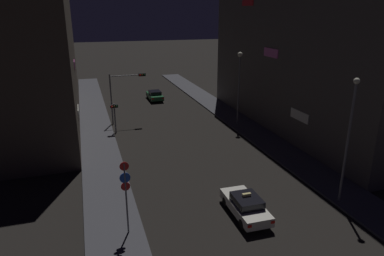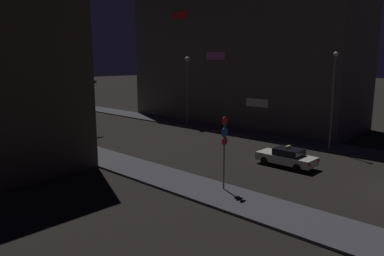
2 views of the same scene
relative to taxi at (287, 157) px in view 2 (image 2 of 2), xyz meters
name	(u,v)px [view 2 (image 2 of 2)]	position (x,y,z in m)	size (l,w,h in m)	color
sidewalk_left	(53,142)	(-8.24, 20.64, -0.66)	(3.42, 63.01, 0.15)	#424247
sidewalk_right	(173,122)	(8.06, 20.64, -0.66)	(3.42, 63.01, 0.15)	#424247
building_facade_right	(241,50)	(14.84, 15.04, 8.42)	(10.23, 29.97, 18.32)	#514C47
taxi	(287,157)	(0.00, 0.00, 0.00)	(1.87, 4.48, 1.62)	silver
far_car	(76,114)	(0.77, 32.19, 0.00)	(1.84, 4.46, 1.42)	#1E512D
traffic_light_overhead	(75,96)	(-4.81, 22.13, 3.45)	(4.14, 0.42, 5.86)	slate
traffic_light_left_kerb	(80,118)	(-6.28, 18.84, 1.63)	(0.80, 0.42, 3.26)	slate
sign_pole_left	(224,146)	(-7.45, 0.21, 2.15)	(0.61, 0.10, 4.52)	slate
street_lamp_near_block	(333,93)	(6.91, -0.41, 4.44)	(0.40, 0.40, 8.49)	slate
street_lamp_far_block	(187,78)	(7.37, 17.43, 5.11)	(0.55, 0.55, 8.19)	slate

